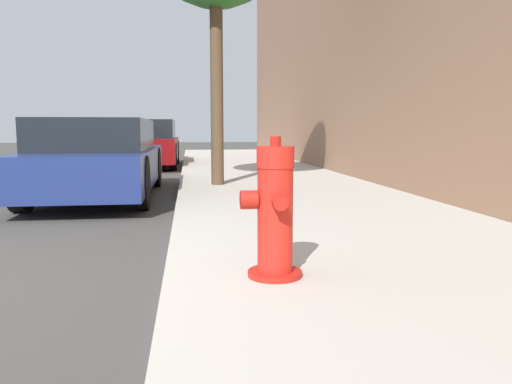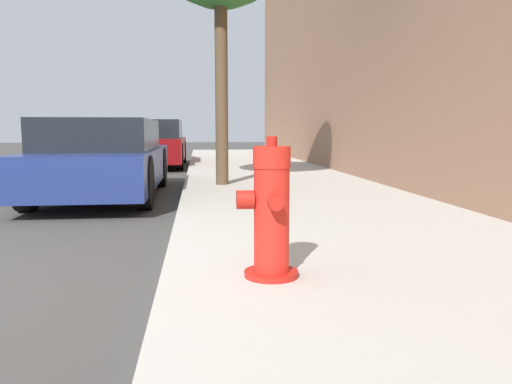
# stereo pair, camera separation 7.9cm
# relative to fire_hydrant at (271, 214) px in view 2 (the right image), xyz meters

# --- Properties ---
(sidewalk_slab) EXTENTS (3.32, 40.00, 0.14)m
(sidewalk_slab) POSITION_rel_fire_hydrant_xyz_m (0.97, 0.18, -0.47)
(sidewalk_slab) COLOR #B7B2A8
(sidewalk_slab) RESTS_ON ground_plane
(fire_hydrant) EXTENTS (0.39, 0.40, 0.87)m
(fire_hydrant) POSITION_rel_fire_hydrant_xyz_m (0.00, 0.00, 0.00)
(fire_hydrant) COLOR red
(fire_hydrant) RESTS_ON sidewalk_slab
(parked_car_near) EXTENTS (1.71, 4.43, 1.22)m
(parked_car_near) POSITION_rel_fire_hydrant_xyz_m (-1.91, 5.01, 0.07)
(parked_car_near) COLOR navy
(parked_car_near) RESTS_ON ground_plane
(parked_car_mid) EXTENTS (1.81, 4.45, 1.33)m
(parked_car_mid) POSITION_rel_fire_hydrant_xyz_m (-1.74, 11.51, 0.11)
(parked_car_mid) COLOR maroon
(parked_car_mid) RESTS_ON ground_plane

